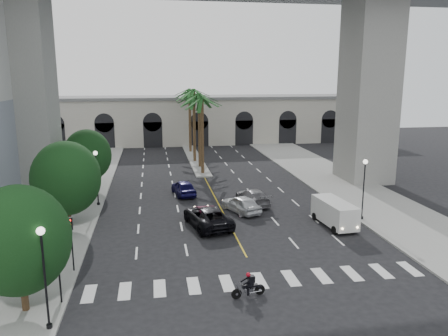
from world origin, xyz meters
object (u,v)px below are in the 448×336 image
(lamp_post_left_far, at_px, (97,173))
(car_e, at_px, (184,188))
(lamp_post_right, at_px, (364,184))
(pedestrian_a, at_px, (10,250))
(motorcycle_rider, at_px, (249,286))
(car_d, at_px, (253,197))
(lamp_post_left_near, at_px, (44,270))
(cargo_van, at_px, (335,212))
(car_a, at_px, (241,204))
(traffic_signal_far, at_px, (71,235))
(car_c, at_px, (208,217))
(traffic_signal_near, at_px, (58,262))
(car_b, at_px, (206,214))

(lamp_post_left_far, bearing_deg, car_e, 17.70)
(lamp_post_right, height_order, pedestrian_a, lamp_post_right)
(motorcycle_rider, bearing_deg, car_d, 64.93)
(lamp_post_left_near, xyz_separation_m, cargo_van, (19.89, 12.04, -2.04))
(motorcycle_rider, height_order, car_a, car_a)
(traffic_signal_far, distance_m, car_c, 11.98)
(lamp_post_left_near, height_order, car_d, lamp_post_left_near)
(lamp_post_left_near, height_order, traffic_signal_near, lamp_post_left_near)
(lamp_post_left_far, bearing_deg, car_d, -6.89)
(car_d, distance_m, cargo_van, 8.90)
(lamp_post_left_far, height_order, traffic_signal_near, lamp_post_left_far)
(lamp_post_left_near, distance_m, lamp_post_left_far, 21.00)
(lamp_post_left_near, relative_size, car_e, 1.15)
(lamp_post_left_near, height_order, car_a, lamp_post_left_near)
(lamp_post_left_far, xyz_separation_m, pedestrian_a, (-4.19, -12.54, -2.20))
(lamp_post_left_near, height_order, lamp_post_right, same)
(cargo_van, height_order, pedestrian_a, cargo_van)
(car_a, bearing_deg, car_e, -76.60)
(car_d, bearing_deg, traffic_signal_far, 32.03)
(traffic_signal_near, bearing_deg, car_a, 48.21)
(lamp_post_left_near, distance_m, pedestrian_a, 9.69)
(motorcycle_rider, bearing_deg, traffic_signal_near, 164.23)
(traffic_signal_far, height_order, cargo_van, traffic_signal_far)
(traffic_signal_far, bearing_deg, lamp_post_left_near, -90.88)
(traffic_signal_far, height_order, car_a, traffic_signal_far)
(traffic_signal_far, xyz_separation_m, car_a, (12.94, 10.48, -1.73))
(traffic_signal_near, xyz_separation_m, traffic_signal_far, (0.00, 4.00, 0.00))
(lamp_post_left_near, height_order, pedestrian_a, lamp_post_left_near)
(lamp_post_right, distance_m, car_d, 10.54)
(traffic_signal_near, height_order, traffic_signal_far, same)
(traffic_signal_far, bearing_deg, lamp_post_left_far, 90.40)
(lamp_post_right, relative_size, motorcycle_rider, 2.65)
(lamp_post_left_near, height_order, motorcycle_rider, lamp_post_left_near)
(lamp_post_right, height_order, traffic_signal_far, lamp_post_right)
(car_d, xyz_separation_m, pedestrian_a, (-18.85, -10.77, 0.27))
(car_c, relative_size, pedestrian_a, 3.52)
(car_b, bearing_deg, lamp_post_left_far, -35.84)
(car_c, bearing_deg, car_e, -94.96)
(lamp_post_right, relative_size, car_e, 1.15)
(lamp_post_left_near, distance_m, car_a, 21.55)
(car_c, relative_size, car_d, 1.19)
(car_b, relative_size, car_d, 0.79)
(car_a, relative_size, pedestrian_a, 2.64)
(traffic_signal_near, bearing_deg, motorcycle_rider, -4.44)
(lamp_post_left_far, xyz_separation_m, lamp_post_right, (22.80, -8.00, 0.00))
(traffic_signal_far, relative_size, cargo_van, 0.71)
(car_a, xyz_separation_m, car_d, (1.62, 2.25, -0.04))
(lamp_post_left_far, xyz_separation_m, car_c, (9.54, -7.32, -2.37))
(lamp_post_left_far, distance_m, car_e, 9.06)
(traffic_signal_far, bearing_deg, car_a, 39.00)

